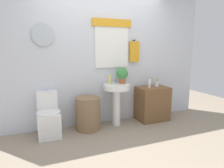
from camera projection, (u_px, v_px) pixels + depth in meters
name	position (u px, v px, depth m)	size (l,w,h in m)	color
ground_plane	(127.00, 147.00, 2.88)	(8.00, 8.00, 0.00)	gray
back_wall	(102.00, 56.00, 3.71)	(4.40, 0.18, 2.60)	silver
toilet	(49.00, 118.00, 3.26)	(0.38, 0.51, 0.75)	white
laundry_hamper	(88.00, 113.00, 3.47)	(0.44, 0.44, 0.60)	#846647
pedestal_sink	(117.00, 95.00, 3.63)	(0.50, 0.50, 0.80)	white
faucet	(114.00, 81.00, 3.69)	(0.03, 0.03, 0.10)	silver
wooden_cabinet	(152.00, 103.00, 3.96)	(0.62, 0.44, 0.69)	brown
soap_bottle	(110.00, 79.00, 3.58)	(0.05, 0.05, 0.18)	#DBD166
potted_plant	(122.00, 74.00, 3.67)	(0.23, 0.23, 0.30)	#AD5B38
lotion_bottle	(150.00, 84.00, 3.81)	(0.05, 0.05, 0.17)	white
toothbrush_cup	(157.00, 84.00, 3.95)	(0.08, 0.08, 0.19)	silver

